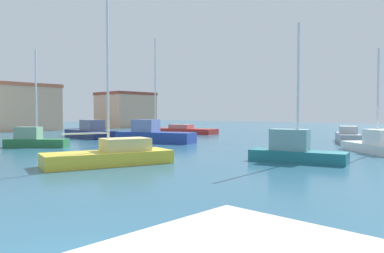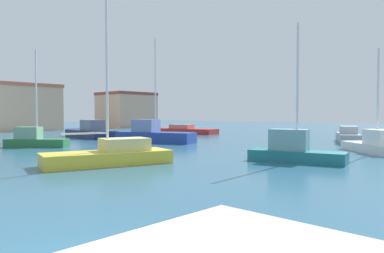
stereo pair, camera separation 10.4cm
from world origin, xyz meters
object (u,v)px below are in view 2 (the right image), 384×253
at_px(sailboat_yellow_mid_harbor, 111,154).
at_px(sailboat_white_near_pier, 379,144).
at_px(sailboat_blue_inner_mooring, 153,134).
at_px(motorboat_navy_behind_lamppost, 91,132).
at_px(sailboat_green_far_right, 34,139).
at_px(motorboat_grey_outer_mooring, 348,137).
at_px(motorboat_red_distant_north, 183,130).
at_px(sailboat_teal_distant_east, 294,150).

bearing_deg(sailboat_yellow_mid_harbor, sailboat_white_near_pier, -28.12).
xyz_separation_m(sailboat_blue_inner_mooring, sailboat_white_near_pier, (4.15, -16.80, -0.15)).
bearing_deg(motorboat_navy_behind_lamppost, sailboat_green_far_right, -142.58).
bearing_deg(motorboat_grey_outer_mooring, sailboat_white_near_pier, -147.61).
relative_size(sailboat_green_far_right, motorboat_red_distant_north, 0.79).
xyz_separation_m(sailboat_yellow_mid_harbor, sailboat_teal_distant_east, (7.05, -5.97, 0.12)).
relative_size(motorboat_navy_behind_lamppost, motorboat_red_distant_north, 0.90).
relative_size(sailboat_green_far_right, motorboat_navy_behind_lamppost, 0.88).
height_order(sailboat_teal_distant_east, sailboat_white_near_pier, sailboat_teal_distant_east).
xyz_separation_m(sailboat_teal_distant_east, sailboat_white_near_pier, (7.47, -1.79, -0.06)).
height_order(sailboat_blue_inner_mooring, motorboat_navy_behind_lamppost, sailboat_blue_inner_mooring).
bearing_deg(sailboat_yellow_mid_harbor, sailboat_teal_distant_east, -40.24).
xyz_separation_m(motorboat_grey_outer_mooring, sailboat_white_near_pier, (-7.35, -4.66, 0.04)).
bearing_deg(motorboat_grey_outer_mooring, sailboat_teal_distant_east, -169.03).
relative_size(motorboat_grey_outer_mooring, sailboat_white_near_pier, 0.91).
bearing_deg(motorboat_navy_behind_lamppost, motorboat_grey_outer_mooring, -61.66).
bearing_deg(sailboat_green_far_right, sailboat_white_near_pier, -56.68).
relative_size(sailboat_blue_inner_mooring, motorboat_red_distant_north, 0.97).
distance_m(sailboat_yellow_mid_harbor, sailboat_green_far_right, 12.23).
height_order(motorboat_grey_outer_mooring, motorboat_navy_behind_lamppost, motorboat_navy_behind_lamppost).
bearing_deg(motorboat_grey_outer_mooring, sailboat_green_far_right, 143.29).
xyz_separation_m(motorboat_navy_behind_lamppost, motorboat_red_distant_north, (12.17, -1.42, -0.21)).
xyz_separation_m(motorboat_grey_outer_mooring, motorboat_navy_behind_lamppost, (-11.79, 21.85, 0.10)).
xyz_separation_m(motorboat_grey_outer_mooring, motorboat_red_distant_north, (0.39, 20.43, -0.11)).
bearing_deg(motorboat_navy_behind_lamppost, sailboat_yellow_mid_harbor, -118.26).
bearing_deg(sailboat_green_far_right, motorboat_red_distant_north, 14.01).
distance_m(motorboat_navy_behind_lamppost, sailboat_teal_distant_east, 24.91).
bearing_deg(sailboat_green_far_right, sailboat_yellow_mid_harbor, -96.75).
bearing_deg(motorboat_grey_outer_mooring, motorboat_navy_behind_lamppost, 118.34).
relative_size(motorboat_grey_outer_mooring, sailboat_teal_distant_east, 0.85).
height_order(motorboat_navy_behind_lamppost, sailboat_teal_distant_east, sailboat_teal_distant_east).
height_order(sailboat_blue_inner_mooring, sailboat_white_near_pier, sailboat_blue_inner_mooring).
xyz_separation_m(sailboat_yellow_mid_harbor, motorboat_red_distant_north, (22.26, 17.34, -0.09)).
bearing_deg(sailboat_white_near_pier, motorboat_red_distant_north, 72.86).
height_order(sailboat_blue_inner_mooring, sailboat_teal_distant_east, sailboat_blue_inner_mooring).
xyz_separation_m(motorboat_navy_behind_lamppost, sailboat_teal_distant_east, (-3.03, -24.72, 0.00)).
distance_m(motorboat_grey_outer_mooring, motorboat_red_distant_north, 20.43).
bearing_deg(sailboat_teal_distant_east, motorboat_grey_outer_mooring, 10.97).
relative_size(sailboat_blue_inner_mooring, motorboat_navy_behind_lamppost, 1.08).
xyz_separation_m(motorboat_grey_outer_mooring, sailboat_teal_distant_east, (-14.82, -2.87, 0.10)).
xyz_separation_m(sailboat_yellow_mid_harbor, sailboat_blue_inner_mooring, (10.37, 9.05, 0.21)).
bearing_deg(sailboat_white_near_pier, sailboat_blue_inner_mooring, 103.87).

